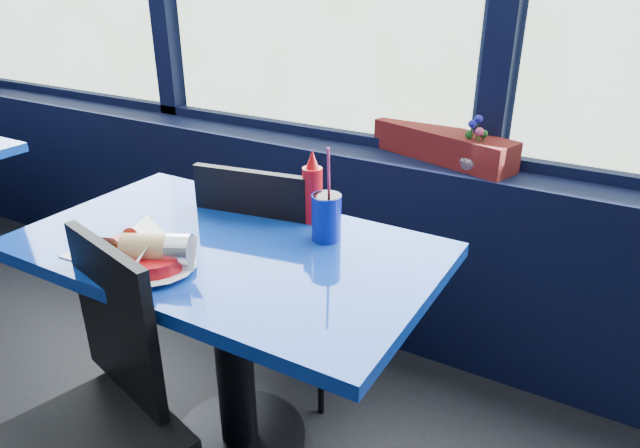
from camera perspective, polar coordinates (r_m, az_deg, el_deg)
The scene contains 10 objects.
window_sill at distance 2.59m, azimuth -2.05°, elevation 0.04°, with size 5.00×0.26×0.80m, color black.
near_table at distance 1.73m, azimuth -9.03°, elevation -7.34°, with size 1.20×0.70×0.75m.
chair_near_front at distance 1.56m, azimuth -21.17°, elevation -15.96°, with size 0.48×0.48×0.87m.
chair_near_back at distance 2.01m, azimuth -4.22°, elevation -4.14°, with size 0.47×0.47×0.89m.
planter_box at distance 2.21m, azimuth 12.15°, elevation 7.76°, with size 0.57×0.14×0.11m, color maroon.
flower_vase at distance 2.10m, azimuth 15.07°, elevation 6.68°, with size 0.11×0.12×0.20m.
food_basket at distance 1.55m, azimuth -17.31°, elevation -2.96°, with size 0.28×0.26×0.10m.
ketchup_bottle at distance 1.73m, azimuth -0.76°, elevation 3.36°, with size 0.06×0.06×0.23m.
soda_cup at distance 1.62m, azimuth 0.66°, elevation 0.78°, with size 0.09×0.09×0.29m.
napkin at distance 1.69m, azimuth -21.56°, elevation -2.63°, with size 0.13×0.13×0.00m, color white.
Camera 1 is at (1.26, 0.88, 1.48)m, focal length 32.00 mm.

